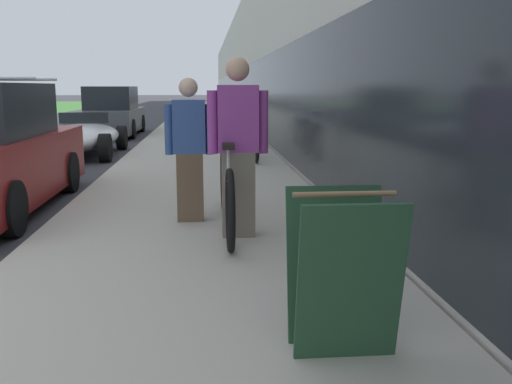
{
  "coord_description": "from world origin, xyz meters",
  "views": [
    {
      "loc": [
        5.03,
        -3.04,
        1.55
      ],
      "look_at": [
        6.61,
        14.89,
        -1.77
      ],
      "focal_mm": 40.0,
      "sensor_mm": 36.0,
      "label": 1
    }
  ],
  "objects_px": {
    "person_bystander": "(190,150)",
    "person_rider": "(238,148)",
    "parked_sedan_far": "(112,114)",
    "tandem_bicycle": "(226,190)",
    "sandwich_board_sign": "(342,272)",
    "vintage_roadster_curbside": "(80,138)",
    "cruiser_bike_nearest": "(254,140)",
    "bike_rack_hoop": "(243,140)",
    "cruiser_bike_middle": "(242,131)"
  },
  "relations": [
    {
      "from": "cruiser_bike_middle",
      "to": "sandwich_board_sign",
      "type": "height_order",
      "value": "cruiser_bike_middle"
    },
    {
      "from": "cruiser_bike_nearest",
      "to": "cruiser_bike_middle",
      "type": "relative_size",
      "value": 1.04
    },
    {
      "from": "cruiser_bike_middle",
      "to": "parked_sedan_far",
      "type": "height_order",
      "value": "parked_sedan_far"
    },
    {
      "from": "tandem_bicycle",
      "to": "parked_sedan_far",
      "type": "xyz_separation_m",
      "value": [
        -3.21,
        13.13,
        0.19
      ]
    },
    {
      "from": "cruiser_bike_middle",
      "to": "vintage_roadster_curbside",
      "type": "height_order",
      "value": "cruiser_bike_middle"
    },
    {
      "from": "bike_rack_hoop",
      "to": "cruiser_bike_nearest",
      "type": "distance_m",
      "value": 1.27
    },
    {
      "from": "tandem_bicycle",
      "to": "bike_rack_hoop",
      "type": "xyz_separation_m",
      "value": [
        0.46,
        4.37,
        0.12
      ]
    },
    {
      "from": "parked_sedan_far",
      "to": "cruiser_bike_nearest",
      "type": "bearing_deg",
      "value": -62.2
    },
    {
      "from": "tandem_bicycle",
      "to": "vintage_roadster_curbside",
      "type": "bearing_deg",
      "value": 112.11
    },
    {
      "from": "tandem_bicycle",
      "to": "parked_sedan_far",
      "type": "bearing_deg",
      "value": 103.72
    },
    {
      "from": "cruiser_bike_nearest",
      "to": "cruiser_bike_middle",
      "type": "bearing_deg",
      "value": 92.93
    },
    {
      "from": "cruiser_bike_middle",
      "to": "parked_sedan_far",
      "type": "xyz_separation_m",
      "value": [
        -3.86,
        5.32,
        0.19
      ]
    },
    {
      "from": "sandwich_board_sign",
      "to": "tandem_bicycle",
      "type": "bearing_deg",
      "value": 100.52
    },
    {
      "from": "tandem_bicycle",
      "to": "cruiser_bike_nearest",
      "type": "relative_size",
      "value": 1.39
    },
    {
      "from": "person_rider",
      "to": "cruiser_bike_middle",
      "type": "distance_m",
      "value": 8.15
    },
    {
      "from": "tandem_bicycle",
      "to": "person_bystander",
      "type": "xyz_separation_m",
      "value": [
        -0.38,
        0.38,
        0.38
      ]
    },
    {
      "from": "person_bystander",
      "to": "person_rider",
      "type": "bearing_deg",
      "value": -54.78
    },
    {
      "from": "cruiser_bike_middle",
      "to": "sandwich_board_sign",
      "type": "distance_m",
      "value": 10.66
    },
    {
      "from": "vintage_roadster_curbside",
      "to": "sandwich_board_sign",
      "type": "bearing_deg",
      "value": -70.92
    },
    {
      "from": "person_bystander",
      "to": "bike_rack_hoop",
      "type": "bearing_deg",
      "value": 78.1
    },
    {
      "from": "person_rider",
      "to": "cruiser_bike_nearest",
      "type": "xyz_separation_m",
      "value": [
        0.66,
        5.91,
        -0.46
      ]
    },
    {
      "from": "tandem_bicycle",
      "to": "person_rider",
      "type": "bearing_deg",
      "value": -71.35
    },
    {
      "from": "sandwich_board_sign",
      "to": "bike_rack_hoop",
      "type": "bearing_deg",
      "value": 90.54
    },
    {
      "from": "person_rider",
      "to": "cruiser_bike_middle",
      "type": "relative_size",
      "value": 0.99
    },
    {
      "from": "tandem_bicycle",
      "to": "cruiser_bike_nearest",
      "type": "distance_m",
      "value": 5.65
    },
    {
      "from": "person_rider",
      "to": "tandem_bicycle",
      "type": "bearing_deg",
      "value": 108.65
    },
    {
      "from": "person_bystander",
      "to": "cruiser_bike_nearest",
      "type": "height_order",
      "value": "person_bystander"
    },
    {
      "from": "person_rider",
      "to": "person_bystander",
      "type": "relative_size",
      "value": 1.12
    },
    {
      "from": "person_rider",
      "to": "person_bystander",
      "type": "height_order",
      "value": "person_rider"
    },
    {
      "from": "bike_rack_hoop",
      "to": "vintage_roadster_curbside",
      "type": "xyz_separation_m",
      "value": [
        -3.53,
        3.18,
        -0.21
      ]
    },
    {
      "from": "cruiser_bike_middle",
      "to": "parked_sedan_far",
      "type": "relative_size",
      "value": 0.38
    },
    {
      "from": "parked_sedan_far",
      "to": "sandwich_board_sign",
      "type": "bearing_deg",
      "value": -76.84
    },
    {
      "from": "person_rider",
      "to": "sandwich_board_sign",
      "type": "relative_size",
      "value": 1.91
    },
    {
      "from": "parked_sedan_far",
      "to": "tandem_bicycle",
      "type": "bearing_deg",
      "value": -76.28
    },
    {
      "from": "cruiser_bike_nearest",
      "to": "cruiser_bike_middle",
      "type": "height_order",
      "value": "cruiser_bike_nearest"
    },
    {
      "from": "sandwich_board_sign",
      "to": "vintage_roadster_curbside",
      "type": "xyz_separation_m",
      "value": [
        -3.6,
        10.4,
        -0.14
      ]
    },
    {
      "from": "vintage_roadster_curbside",
      "to": "bike_rack_hoop",
      "type": "bearing_deg",
      "value": -42.05
    },
    {
      "from": "person_rider",
      "to": "sandwich_board_sign",
      "type": "distance_m",
      "value": 2.61
    },
    {
      "from": "sandwich_board_sign",
      "to": "person_bystander",
      "type": "bearing_deg",
      "value": 105.74
    },
    {
      "from": "vintage_roadster_curbside",
      "to": "parked_sedan_far",
      "type": "xyz_separation_m",
      "value": [
        -0.14,
        5.58,
        0.29
      ]
    },
    {
      "from": "person_bystander",
      "to": "vintage_roadster_curbside",
      "type": "relative_size",
      "value": 0.37
    },
    {
      "from": "person_bystander",
      "to": "cruiser_bike_middle",
      "type": "relative_size",
      "value": 0.89
    },
    {
      "from": "person_bystander",
      "to": "cruiser_bike_middle",
      "type": "xyz_separation_m",
      "value": [
        1.03,
        7.43,
        -0.38
      ]
    },
    {
      "from": "cruiser_bike_middle",
      "to": "person_rider",
      "type": "bearing_deg",
      "value": -93.85
    },
    {
      "from": "cruiser_bike_middle",
      "to": "sandwich_board_sign",
      "type": "relative_size",
      "value": 1.93
    },
    {
      "from": "sandwich_board_sign",
      "to": "vintage_roadster_curbside",
      "type": "distance_m",
      "value": 11.0
    },
    {
      "from": "person_rider",
      "to": "sandwich_board_sign",
      "type": "xyz_separation_m",
      "value": [
        0.42,
        -2.54,
        -0.42
      ]
    },
    {
      "from": "person_rider",
      "to": "bike_rack_hoop",
      "type": "xyz_separation_m",
      "value": [
        0.36,
        4.68,
        -0.35
      ]
    },
    {
      "from": "person_bystander",
      "to": "parked_sedan_far",
      "type": "distance_m",
      "value": 13.06
    },
    {
      "from": "person_rider",
      "to": "sandwich_board_sign",
      "type": "height_order",
      "value": "person_rider"
    }
  ]
}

